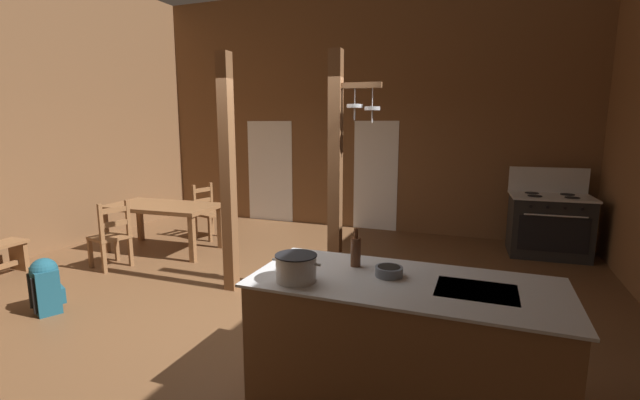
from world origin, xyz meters
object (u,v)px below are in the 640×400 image
at_px(ladderback_chair_near_window, 111,236).
at_px(bottle_tall_on_counter, 356,251).
at_px(backpack, 45,284).
at_px(mixing_bowl_on_counter, 389,271).
at_px(ladderback_chair_by_post, 208,212).
at_px(dining_table, 163,210).
at_px(kitchen_island, 403,341).
at_px(stockpot_on_counter, 296,268).
at_px(stove_range, 549,224).

relative_size(ladderback_chair_near_window, bottle_tall_on_counter, 3.16).
relative_size(backpack, mixing_bowl_on_counter, 2.99).
relative_size(ladderback_chair_by_post, backpack, 1.59).
bearing_deg(dining_table, kitchen_island, -30.13).
relative_size(kitchen_island, backpack, 3.63).
height_order(ladderback_chair_near_window, stockpot_on_counter, stockpot_on_counter).
bearing_deg(ladderback_chair_by_post, mixing_bowl_on_counter, -40.37).
bearing_deg(stockpot_on_counter, ladderback_chair_near_window, 153.83).
height_order(stove_range, stockpot_on_counter, stove_range).
height_order(dining_table, bottle_tall_on_counter, bottle_tall_on_counter).
height_order(mixing_bowl_on_counter, bottle_tall_on_counter, bottle_tall_on_counter).
distance_m(dining_table, backpack, 2.38).
distance_m(dining_table, ladderback_chair_near_window, 0.97).
height_order(kitchen_island, mixing_bowl_on_counter, mixing_bowl_on_counter).
height_order(ladderback_chair_near_window, bottle_tall_on_counter, bottle_tall_on_counter).
height_order(kitchen_island, bottle_tall_on_counter, bottle_tall_on_counter).
bearing_deg(stockpot_on_counter, kitchen_island, 20.07).
distance_m(backpack, stockpot_on_counter, 3.21).
bearing_deg(kitchen_island, stockpot_on_counter, -159.93).
bearing_deg(kitchen_island, mixing_bowl_on_counter, 154.67).
xyz_separation_m(ladderback_chair_near_window, mixing_bowl_on_counter, (4.21, -1.46, 0.49)).
relative_size(dining_table, mixing_bowl_on_counter, 8.75).
distance_m(ladderback_chair_by_post, mixing_bowl_on_counter, 5.17).
bearing_deg(stove_range, dining_table, -161.60).
distance_m(stove_range, stockpot_on_counter, 5.12).
relative_size(kitchen_island, stockpot_on_counter, 5.94).
height_order(stockpot_on_counter, bottle_tall_on_counter, bottle_tall_on_counter).
height_order(backpack, bottle_tall_on_counter, bottle_tall_on_counter).
bearing_deg(stockpot_on_counter, stove_range, 64.96).
bearing_deg(backpack, stove_range, 38.61).
bearing_deg(mixing_bowl_on_counter, dining_table, 149.73).
xyz_separation_m(kitchen_island, stove_range, (1.44, 4.35, 0.03)).
height_order(kitchen_island, ladderback_chair_by_post, ladderback_chair_by_post).
relative_size(stove_range, bottle_tall_on_counter, 4.39).
bearing_deg(ladderback_chair_near_window, stockpot_on_counter, -26.17).
distance_m(ladderback_chair_near_window, bottle_tall_on_counter, 4.18).
bearing_deg(dining_table, bottle_tall_on_counter, -30.69).
xyz_separation_m(stove_range, dining_table, (-5.68, -1.89, 0.17)).
bearing_deg(bottle_tall_on_counter, kitchen_island, -24.67).
height_order(ladderback_chair_by_post, backpack, ladderback_chair_by_post).
bearing_deg(dining_table, mixing_bowl_on_counter, -30.27).
xyz_separation_m(stove_range, bottle_tall_on_counter, (-1.85, -4.16, 0.55)).
bearing_deg(kitchen_island, bottle_tall_on_counter, 155.33).
relative_size(dining_table, backpack, 2.92).
distance_m(stove_range, mixing_bowl_on_counter, 4.59).
xyz_separation_m(dining_table, bottle_tall_on_counter, (3.82, -2.27, 0.38)).
bearing_deg(ladderback_chair_by_post, stove_range, 9.86).
xyz_separation_m(dining_table, stockpot_on_counter, (3.52, -2.72, 0.35)).
bearing_deg(stockpot_on_counter, bottle_tall_on_counter, 56.48).
height_order(dining_table, ladderback_chair_by_post, ladderback_chair_by_post).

